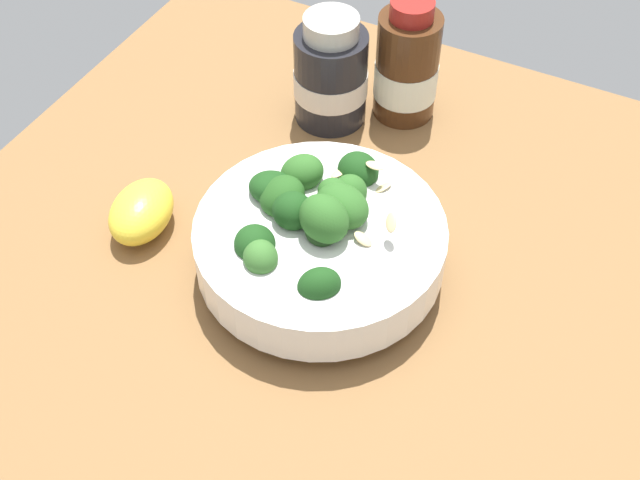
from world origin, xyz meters
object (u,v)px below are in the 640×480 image
lemon_wedge (141,212)px  bottle_tall (331,74)px  bottle_short (407,67)px  bowl_of_broccoli (318,238)px

lemon_wedge → bottle_tall: (8.28, 22.70, 3.24)cm
bottle_short → lemon_wedge: bearing=-118.9°
lemon_wedge → bottle_tall: bearing=70.0°
bottle_tall → bowl_of_broccoli: bearing=-66.3°
bottle_tall → lemon_wedge: bearing=-110.0°
bowl_of_broccoli → lemon_wedge: size_ratio=2.80×
lemon_wedge → bowl_of_broccoli: bearing=10.4°
bowl_of_broccoli → bottle_short: bottle_short is taller
lemon_wedge → bottle_short: bottle_short is taller
bowl_of_broccoli → lemon_wedge: bowl_of_broccoli is taller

